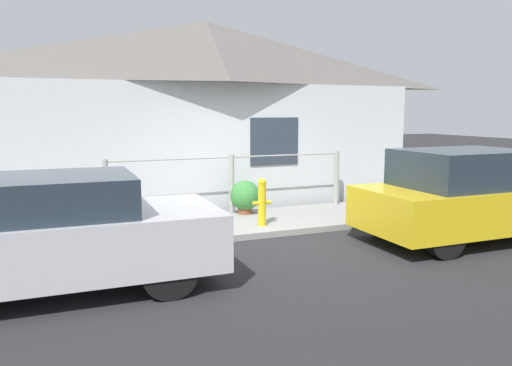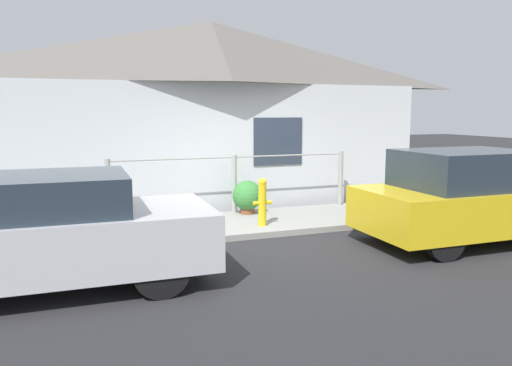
# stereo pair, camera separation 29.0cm
# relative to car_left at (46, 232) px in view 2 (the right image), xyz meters

# --- Properties ---
(ground_plane) EXTENTS (60.00, 60.00, 0.00)m
(ground_plane) POSITION_rel_car_left_xyz_m (3.33, 1.33, -0.70)
(ground_plane) COLOR #262628
(sidewalk) EXTENTS (24.00, 1.91, 0.11)m
(sidewalk) POSITION_rel_car_left_xyz_m (3.33, 2.28, -0.65)
(sidewalk) COLOR gray
(sidewalk) RESTS_ON ground_plane
(house) EXTENTS (9.42, 2.23, 4.04)m
(house) POSITION_rel_car_left_xyz_m (3.33, 4.55, 2.47)
(house) COLOR silver
(house) RESTS_ON ground_plane
(fence) EXTENTS (4.90, 0.10, 1.16)m
(fence) POSITION_rel_car_left_xyz_m (3.33, 3.09, 0.04)
(fence) COLOR #999993
(fence) RESTS_ON sidewalk
(car_left) EXTENTS (3.85, 1.71, 1.38)m
(car_left) POSITION_rel_car_left_xyz_m (0.00, 0.00, 0.00)
(car_left) COLOR #B7B7BC
(car_left) RESTS_ON ground_plane
(car_right) EXTENTS (3.64, 1.73, 1.49)m
(car_right) POSITION_rel_car_left_xyz_m (6.31, -0.00, 0.03)
(car_right) COLOR gold
(car_right) RESTS_ON ground_plane
(fire_hydrant) EXTENTS (0.33, 0.15, 0.85)m
(fire_hydrant) POSITION_rel_car_left_xyz_m (3.43, 1.82, -0.16)
(fire_hydrant) COLOR yellow
(fire_hydrant) RESTS_ON sidewalk
(potted_plant_near_hydrant) EXTENTS (0.59, 0.59, 0.66)m
(potted_plant_near_hydrant) POSITION_rel_car_left_xyz_m (3.54, 2.89, -0.25)
(potted_plant_near_hydrant) COLOR brown
(potted_plant_near_hydrant) RESTS_ON sidewalk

